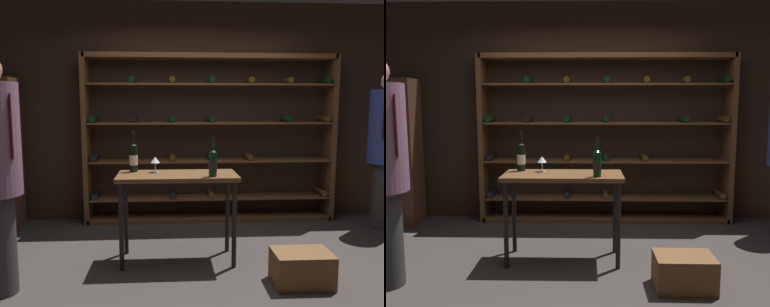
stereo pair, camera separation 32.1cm
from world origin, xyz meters
TOP-DOWN VIEW (x-y plane):
  - ground_plane at (0.00, 0.00)m, footprint 9.51×9.51m
  - back_wall at (0.00, 1.76)m, footprint 5.66×0.10m
  - wine_rack at (0.18, 1.55)m, footprint 3.20×0.32m
  - tasting_table at (-0.28, 0.23)m, footprint 1.13×0.51m
  - wine_crate at (0.74, -0.35)m, footprint 0.48×0.34m
  - wine_bottle_red_label at (-0.71, 0.39)m, footprint 0.08×0.08m
  - wine_bottle_amber_reserve at (0.04, 0.08)m, footprint 0.08×0.08m
  - wine_glass_stemmed_center at (-0.49, 0.34)m, footprint 0.09×0.09m

SIDE VIEW (x-z plane):
  - ground_plane at x=0.00m, z-range 0.00..0.00m
  - wine_crate at x=0.74m, z-range 0.00..0.28m
  - tasting_table at x=-0.28m, z-range 0.31..1.17m
  - wine_glass_stemmed_center at x=-0.49m, z-range 0.89..1.04m
  - wine_bottle_amber_reserve at x=0.04m, z-range 0.80..1.16m
  - wine_bottle_red_label at x=-0.71m, z-range 0.80..1.19m
  - wine_rack at x=0.18m, z-range 0.00..2.13m
  - back_wall at x=0.00m, z-range 0.00..2.81m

